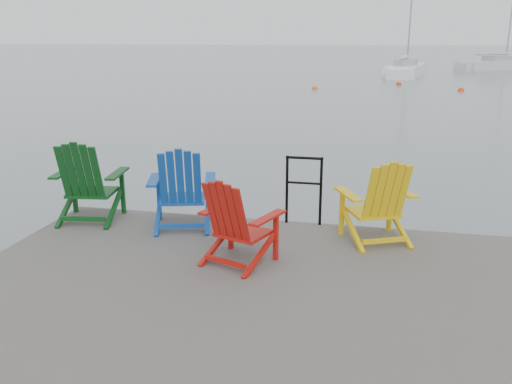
% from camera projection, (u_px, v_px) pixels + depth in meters
% --- Properties ---
extents(ground, '(400.00, 400.00, 0.00)m').
position_uv_depth(ground, '(240.00, 358.00, 5.01)').
color(ground, slate).
rests_on(ground, ground).
extents(dock, '(6.00, 5.00, 1.40)m').
position_uv_depth(dock, '(240.00, 325.00, 4.91)').
color(dock, '#2E2C29').
rests_on(dock, ground).
extents(handrail, '(0.48, 0.04, 0.90)m').
position_uv_depth(handrail, '(304.00, 184.00, 6.97)').
color(handrail, black).
rests_on(handrail, dock).
extents(chair_green, '(0.95, 0.89, 1.09)m').
position_uv_depth(chair_green, '(87.00, 181.00, 7.07)').
color(chair_green, '#0A3B12').
rests_on(chair_green, dock).
extents(chair_blue, '(0.99, 0.94, 1.06)m').
position_uv_depth(chair_blue, '(182.00, 188.00, 6.82)').
color(chair_blue, '#0E3E93').
rests_on(chair_blue, dock).
extents(chair_red, '(0.92, 0.88, 0.96)m').
position_uv_depth(chair_red, '(237.00, 221.00, 5.74)').
color(chair_red, '#A5130C').
rests_on(chair_red, dock).
extents(chair_yellow, '(0.99, 0.95, 1.02)m').
position_uv_depth(chair_yellow, '(379.00, 201.00, 6.34)').
color(chair_yellow, '#DFB30C').
rests_on(chair_yellow, dock).
extents(sailboat_near, '(3.59, 8.71, 11.67)m').
position_uv_depth(sailboat_near, '(406.00, 71.00, 41.47)').
color(sailboat_near, white).
rests_on(sailboat_near, ground).
extents(sailboat_mid, '(8.29, 6.86, 11.86)m').
position_uv_depth(sailboat_mid, '(501.00, 66.00, 48.97)').
color(sailboat_mid, silver).
rests_on(sailboat_mid, ground).
extents(buoy_b, '(0.34, 0.34, 0.34)m').
position_uv_depth(buoy_b, '(315.00, 89.00, 30.77)').
color(buoy_b, '#F0560E').
rests_on(buoy_b, ground).
extents(buoy_c, '(0.38, 0.38, 0.38)m').
position_uv_depth(buoy_c, '(461.00, 91.00, 29.78)').
color(buoy_c, '#DB3D0C').
rests_on(buoy_c, ground).
extents(buoy_d, '(0.36, 0.36, 0.36)m').
position_uv_depth(buoy_d, '(399.00, 85.00, 33.58)').
color(buoy_d, red).
rests_on(buoy_d, ground).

